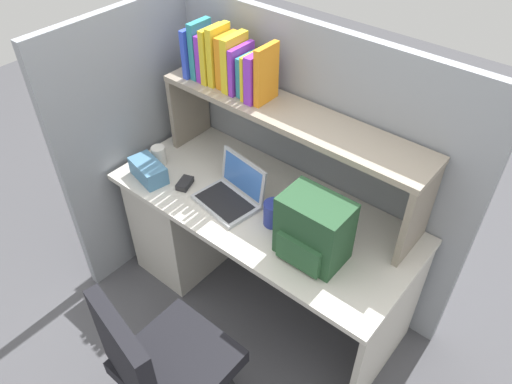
{
  "coord_description": "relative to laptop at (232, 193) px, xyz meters",
  "views": [
    {
      "loc": [
        1.14,
        -1.42,
        2.4
      ],
      "look_at": [
        0.0,
        -0.05,
        0.85
      ],
      "focal_mm": 34.41,
      "sensor_mm": 36.0,
      "label": 1
    }
  ],
  "objects": [
    {
      "name": "ground_plane",
      "position": [
        0.14,
        0.07,
        -0.78
      ],
      "size": [
        8.0,
        8.0,
        0.0
      ],
      "primitive_type": "plane",
      "color": "#4C4C51"
    },
    {
      "name": "desk",
      "position": [
        -0.25,
        0.07,
        -0.38
      ],
      "size": [
        1.6,
        0.7,
        0.73
      ],
      "color": "beige",
      "rests_on": "ground_plane"
    },
    {
      "name": "cubicle_partition_rear",
      "position": [
        0.14,
        0.45,
        -0.01
      ],
      "size": [
        1.84,
        0.05,
        1.55
      ],
      "primitive_type": "cube",
      "color": "gray",
      "rests_on": "ground_plane"
    },
    {
      "name": "cubicle_partition_left",
      "position": [
        -0.71,
        0.02,
        -0.01
      ],
      "size": [
        0.05,
        1.06,
        1.55
      ],
      "primitive_type": "cube",
      "color": "gray",
      "rests_on": "ground_plane"
    },
    {
      "name": "overhead_hutch",
      "position": [
        0.14,
        0.27,
        0.3
      ],
      "size": [
        1.44,
        0.28,
        0.45
      ],
      "color": "gray",
      "rests_on": "desk"
    },
    {
      "name": "reference_books_on_shelf",
      "position": [
        -0.24,
        0.27,
        0.53
      ],
      "size": [
        0.49,
        0.19,
        0.3
      ],
      "color": "blue",
      "rests_on": "overhead_hutch"
    },
    {
      "name": "laptop",
      "position": [
        0.0,
        0.0,
        0.0
      ],
      "size": [
        0.34,
        0.29,
        0.22
      ],
      "color": "#B7BABF",
      "rests_on": "desk"
    },
    {
      "name": "backpack",
      "position": [
        0.52,
        -0.05,
        0.1
      ],
      "size": [
        0.3,
        0.23,
        0.32
      ],
      "color": "#264C2D",
      "rests_on": "desk"
    },
    {
      "name": "computer_mouse",
      "position": [
        -0.27,
        -0.08,
        -0.03
      ],
      "size": [
        0.09,
        0.12,
        0.03
      ],
      "primitive_type": "cube",
      "rotation": [
        0.0,
        0.0,
        0.34
      ],
      "color": "#262628",
      "rests_on": "desk"
    },
    {
      "name": "paper_cup",
      "position": [
        -0.52,
        -0.03,
        0.0
      ],
      "size": [
        0.08,
        0.08,
        0.11
      ],
      "primitive_type": "cylinder",
      "color": "white",
      "rests_on": "desk"
    },
    {
      "name": "tissue_box",
      "position": [
        -0.46,
        -0.15,
        -0.0
      ],
      "size": [
        0.24,
        0.16,
        0.1
      ],
      "primitive_type": "cube",
      "rotation": [
        0.0,
        0.0,
        -0.21
      ],
      "color": "teal",
      "rests_on": "desk"
    },
    {
      "name": "snack_canister",
      "position": [
        0.26,
        0.0,
        0.01
      ],
      "size": [
        0.1,
        0.1,
        0.13
      ],
      "primitive_type": "cylinder",
      "color": "navy",
      "rests_on": "desk"
    },
    {
      "name": "office_chair",
      "position": [
        0.29,
        -0.76,
        -0.39
      ],
      "size": [
        0.52,
        0.52,
        0.93
      ],
      "rotation": [
        0.0,
        0.0,
        2.95
      ],
      "color": "black",
      "rests_on": "ground_plane"
    }
  ]
}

